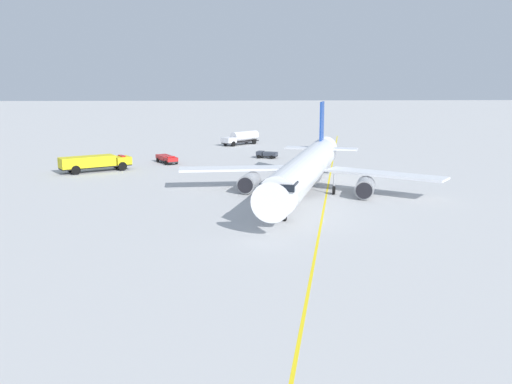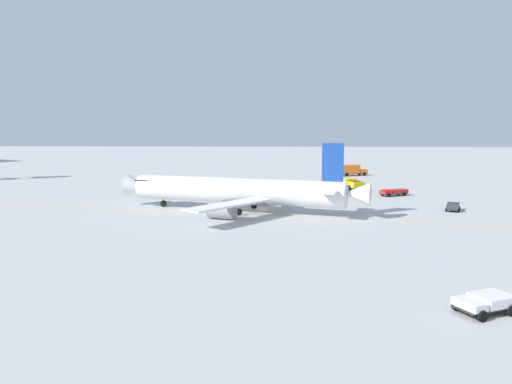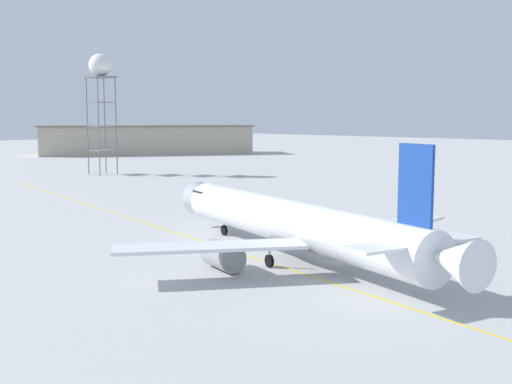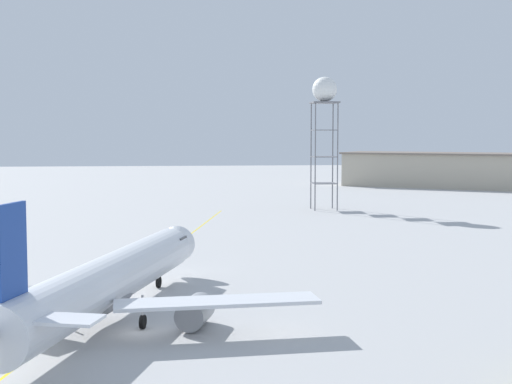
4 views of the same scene
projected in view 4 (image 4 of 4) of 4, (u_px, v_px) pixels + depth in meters
ground_plane at (137, 333)px, 56.11m from camera, size 600.00×600.00×0.00m
airliner_main at (107, 284)px, 58.84m from camera, size 33.37×40.64×11.06m
radar_tower at (325, 97)px, 146.36m from camera, size 5.30×5.30×26.53m
terminal_shed at (469, 170)px, 207.85m from camera, size 70.05×54.70×9.89m
taxiway_centreline at (96, 306)px, 64.67m from camera, size 32.72×160.10×0.01m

